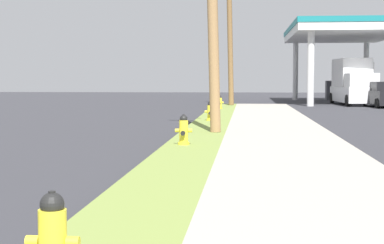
{
  "coord_description": "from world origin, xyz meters",
  "views": [
    {
      "loc": [
        2.02,
        -0.24,
        1.73
      ],
      "look_at": [
        0.66,
        15.01,
        0.65
      ],
      "focal_mm": 57.29,
      "sensor_mm": 36.0,
      "label": 1
    }
  ],
  "objects": [
    {
      "name": "fire_hydrant_fourth",
      "position": [
        0.59,
        32.92,
        0.45
      ],
      "size": [
        0.42,
        0.38,
        0.74
      ],
      "color": "yellow",
      "rests_on": "grass_verge"
    },
    {
      "name": "car_black_by_near_pump",
      "position": [
        10.47,
        38.37,
        0.72
      ],
      "size": [
        2.25,
        4.63,
        1.57
      ],
      "color": "black",
      "rests_on": "ground"
    },
    {
      "name": "truck_white_on_apron",
      "position": [
        9.19,
        41.78,
        1.49
      ],
      "size": [
        2.41,
        6.49,
        3.11
      ],
      "color": "white",
      "rests_on": "ground"
    },
    {
      "name": "fire_hydrant_second",
      "position": [
        0.49,
        14.63,
        0.45
      ],
      "size": [
        0.42,
        0.38,
        0.74
      ],
      "color": "yellow",
      "rests_on": "grass_verge"
    },
    {
      "name": "fire_hydrant_third",
      "position": [
        0.62,
        23.44,
        0.45
      ],
      "size": [
        0.42,
        0.37,
        0.74
      ],
      "color": "yellow",
      "rests_on": "grass_verge"
    },
    {
      "name": "truck_tan_at_forecourt",
      "position": [
        11.4,
        52.02,
        1.49
      ],
      "size": [
        2.35,
        6.47,
        3.11
      ],
      "color": "tan",
      "rests_on": "ground"
    },
    {
      "name": "utility_pole_background",
      "position": [
        0.97,
        37.98,
        5.14
      ],
      "size": [
        0.95,
        1.18,
        9.87
      ],
      "color": "brown",
      "rests_on": "grass_verge"
    },
    {
      "name": "truck_navy_at_far_bay",
      "position": [
        11.13,
        49.35,
        0.91
      ],
      "size": [
        2.53,
        5.55,
        1.97
      ],
      "color": "navy",
      "rests_on": "ground"
    }
  ]
}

